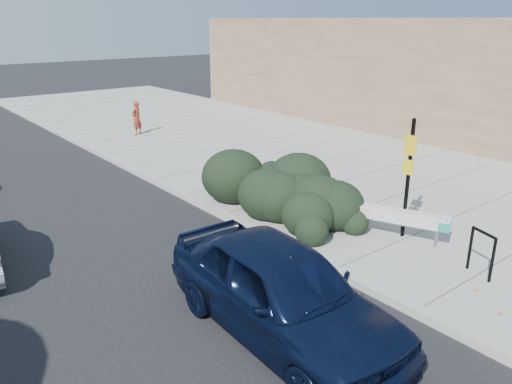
# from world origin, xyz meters

# --- Properties ---
(ground) EXTENTS (120.00, 120.00, 0.00)m
(ground) POSITION_xyz_m (0.00, 0.00, 0.00)
(ground) COLOR black
(ground) RESTS_ON ground
(sidewalk_near) EXTENTS (11.20, 50.00, 0.15)m
(sidewalk_near) POSITION_xyz_m (5.60, 5.00, 0.07)
(sidewalk_near) COLOR gray
(sidewalk_near) RESTS_ON ground
(curb_near) EXTENTS (0.22, 50.00, 0.17)m
(curb_near) POSITION_xyz_m (0.00, 5.00, 0.08)
(curb_near) COLOR #9E9E99
(curb_near) RESTS_ON ground
(bench) EXTENTS (1.28, 2.25, 0.67)m
(bench) POSITION_xyz_m (2.33, 0.13, 0.68)
(bench) COLOR gray
(bench) RESTS_ON sidewalk_near
(bike_rack) EXTENTS (0.25, 0.63, 0.96)m
(bike_rack) POSITION_xyz_m (2.05, -2.00, 0.73)
(bike_rack) COLOR black
(bike_rack) RESTS_ON sidewalk_near
(sign_post) EXTENTS (0.10, 0.33, 2.86)m
(sign_post) POSITION_xyz_m (2.46, 0.14, 1.76)
(sign_post) COLOR black
(sign_post) RESTS_ON sidewalk_near
(hedge) EXTENTS (3.74, 5.05, 1.70)m
(hedge) POSITION_xyz_m (1.50, 3.16, 1.00)
(hedge) COLOR black
(hedge) RESTS_ON sidewalk_near
(sedan_navy) EXTENTS (2.17, 4.95, 1.66)m
(sedan_navy) POSITION_xyz_m (-2.27, -0.80, 0.83)
(sedan_navy) COLOR black
(sedan_navy) RESTS_ON ground
(pedestrian) EXTENTS (0.65, 0.56, 1.50)m
(pedestrian) POSITION_xyz_m (2.59, 14.45, 0.90)
(pedestrian) COLOR maroon
(pedestrian) RESTS_ON sidewalk_near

